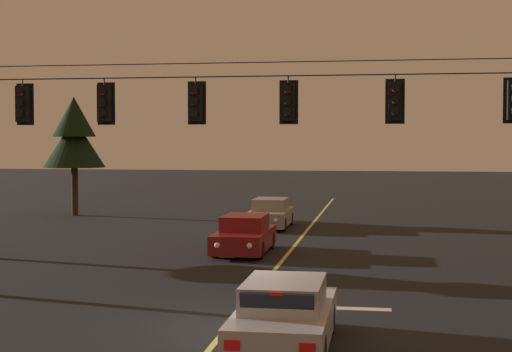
% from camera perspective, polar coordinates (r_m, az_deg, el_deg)
% --- Properties ---
extents(ground_plane, '(180.00, 180.00, 0.00)m').
position_cam_1_polar(ground_plane, '(17.65, -1.98, -10.89)').
color(ground_plane, black).
extents(lane_centre_stripe, '(0.14, 60.00, 0.01)m').
position_cam_1_polar(lane_centre_stripe, '(26.17, 1.74, -6.44)').
color(lane_centre_stripe, '#D1C64C').
rests_on(lane_centre_stripe, ground).
extents(stop_bar_paint, '(3.40, 0.36, 0.01)m').
position_cam_1_polar(stop_bar_paint, '(19.53, 4.84, -9.57)').
color(stop_bar_paint, silver).
rests_on(stop_bar_paint, ground).
extents(signal_span_assembly, '(20.27, 0.32, 7.16)m').
position_cam_1_polar(signal_span_assembly, '(19.92, -0.46, 1.50)').
color(signal_span_assembly, '#2D2116').
rests_on(signal_span_assembly, ground).
extents(traffic_light_leftmost, '(0.48, 0.41, 1.22)m').
position_cam_1_polar(traffic_light_leftmost, '(21.81, -16.72, 5.08)').
color(traffic_light_leftmost, black).
extents(traffic_light_left_inner, '(0.48, 0.41, 1.22)m').
position_cam_1_polar(traffic_light_left_inner, '(20.92, -11.06, 5.26)').
color(traffic_light_left_inner, black).
extents(traffic_light_centre, '(0.48, 0.41, 1.22)m').
position_cam_1_polar(traffic_light_centre, '(20.20, -4.45, 5.39)').
color(traffic_light_centre, black).
extents(traffic_light_right_inner, '(0.48, 0.41, 1.22)m').
position_cam_1_polar(traffic_light_right_inner, '(19.78, 2.36, 5.46)').
color(traffic_light_right_inner, black).
extents(traffic_light_rightmost, '(0.48, 0.41, 1.22)m').
position_cam_1_polar(traffic_light_rightmost, '(19.65, 10.15, 5.44)').
color(traffic_light_rightmost, black).
extents(car_waiting_near_lane, '(1.80, 4.33, 1.39)m').
position_cam_1_polar(car_waiting_near_lane, '(15.60, 2.11, -10.24)').
color(car_waiting_near_lane, '#A5A5AD').
rests_on(car_waiting_near_lane, ground).
extents(car_oncoming_lead, '(1.80, 4.42, 1.39)m').
position_cam_1_polar(car_oncoming_lead, '(28.58, -0.86, -4.37)').
color(car_oncoming_lead, maroon).
rests_on(car_oncoming_lead, ground).
extents(car_oncoming_trailing, '(1.80, 4.42, 1.39)m').
position_cam_1_polar(car_oncoming_trailing, '(36.82, 1.06, -2.81)').
color(car_oncoming_trailing, gray).
rests_on(car_oncoming_trailing, ground).
extents(tree_verge_far, '(3.37, 3.37, 6.53)m').
position_cam_1_polar(tree_verge_far, '(43.92, -13.17, 2.88)').
color(tree_verge_far, '#332316').
rests_on(tree_verge_far, ground).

